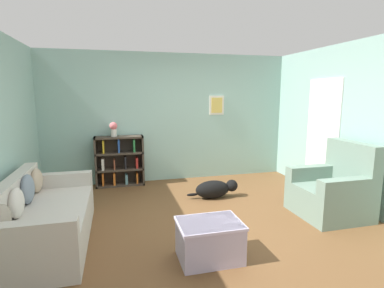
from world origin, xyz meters
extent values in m
plane|color=brown|center=(0.00, 0.00, 0.00)|extent=(14.00, 14.00, 0.00)
cube|color=#93BCB2|center=(0.00, 2.25, 1.30)|extent=(5.60, 0.10, 2.60)
cube|color=silver|center=(1.00, 2.19, 1.55)|extent=(0.32, 0.02, 0.40)
cube|color=#DBBC56|center=(1.00, 2.18, 1.55)|extent=(0.24, 0.01, 0.32)
cube|color=#93BCB2|center=(2.55, 0.00, 1.30)|extent=(0.10, 5.00, 2.60)
cube|color=white|center=(2.49, 0.70, 1.02)|extent=(0.02, 0.84, 2.05)
sphere|color=tan|center=(2.46, 0.35, 1.00)|extent=(0.05, 0.05, 0.05)
cube|color=beige|center=(-1.93, -0.13, 0.22)|extent=(0.91, 1.92, 0.44)
cube|color=beige|center=(-2.30, -0.13, 0.62)|extent=(0.16, 1.92, 0.37)
cube|color=beige|center=(-1.93, -1.01, 0.54)|extent=(0.91, 0.16, 0.20)
cube|color=beige|center=(-1.93, 0.75, 0.54)|extent=(0.91, 0.16, 0.20)
ellipsoid|color=gray|center=(-2.18, -0.80, 0.60)|extent=(0.14, 0.32, 0.32)
ellipsoid|color=beige|center=(-2.18, -0.36, 0.61)|extent=(0.14, 0.34, 0.34)
ellipsoid|color=slate|center=(-2.18, 0.09, 0.62)|extent=(0.14, 0.37, 0.37)
ellipsoid|color=tan|center=(-2.18, 0.54, 0.61)|extent=(0.14, 0.34, 0.34)
cube|color=#42382D|center=(-1.49, 2.03, 0.49)|extent=(0.04, 0.29, 0.98)
cube|color=#42382D|center=(-0.60, 2.03, 0.49)|extent=(0.04, 0.29, 0.98)
cube|color=#42382D|center=(-1.04, 2.17, 0.49)|extent=(0.93, 0.02, 0.98)
cube|color=#42382D|center=(-1.04, 2.03, 0.02)|extent=(0.93, 0.29, 0.04)
cube|color=#42382D|center=(-1.04, 2.03, 0.33)|extent=(0.93, 0.29, 0.04)
cube|color=#42382D|center=(-1.04, 2.03, 0.65)|extent=(0.93, 0.29, 0.04)
cube|color=#42382D|center=(-1.04, 2.03, 0.96)|extent=(0.93, 0.29, 0.04)
cube|color=orange|center=(-1.37, 2.02, 0.15)|extent=(0.03, 0.22, 0.26)
cube|color=silver|center=(-1.36, 2.02, 0.45)|extent=(0.05, 0.22, 0.22)
cube|color=gold|center=(-1.33, 2.02, 0.79)|extent=(0.03, 0.22, 0.25)
cube|color=orange|center=(-1.16, 2.02, 0.14)|extent=(0.04, 0.22, 0.25)
cube|color=brown|center=(-1.15, 2.02, 0.44)|extent=(0.03, 0.22, 0.19)
cube|color=#234C9E|center=(-1.05, 2.02, 0.80)|extent=(0.03, 0.22, 0.26)
cube|color=#60939E|center=(-0.93, 2.02, 0.12)|extent=(0.05, 0.22, 0.21)
cube|color=black|center=(-0.94, 2.02, 0.46)|extent=(0.03, 0.22, 0.24)
cube|color=#287A3D|center=(-0.76, 2.02, 0.79)|extent=(0.04, 0.22, 0.25)
cube|color=orange|center=(-0.72, 2.02, 0.13)|extent=(0.03, 0.22, 0.22)
cube|color=#B22823|center=(-0.72, 2.02, 0.45)|extent=(0.04, 0.22, 0.20)
cube|color=gray|center=(1.92, -0.26, 0.22)|extent=(0.91, 0.93, 0.45)
cube|color=gray|center=(2.29, -0.26, 0.77)|extent=(0.18, 0.93, 0.64)
cube|color=gray|center=(1.92, -0.64, 0.56)|extent=(0.91, 0.18, 0.22)
cube|color=gray|center=(1.92, 0.11, 0.56)|extent=(0.91, 0.18, 0.22)
cube|color=#BCB2D1|center=(-0.16, -0.97, 0.21)|extent=(0.66, 0.49, 0.43)
cube|color=silver|center=(-0.16, -0.97, 0.41)|extent=(0.69, 0.51, 0.03)
ellipsoid|color=black|center=(0.49, 0.87, 0.16)|extent=(0.60, 0.28, 0.31)
sphere|color=black|center=(0.84, 0.87, 0.20)|extent=(0.21, 0.21, 0.21)
ellipsoid|color=black|center=(0.14, 0.91, 0.08)|extent=(0.20, 0.05, 0.05)
cylinder|color=silver|center=(-1.13, 2.03, 1.05)|extent=(0.11, 0.11, 0.14)
sphere|color=#E06B70|center=(-1.13, 2.03, 1.18)|extent=(0.15, 0.15, 0.15)
camera|label=1|loc=(-1.10, -3.86, 1.79)|focal=28.00mm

